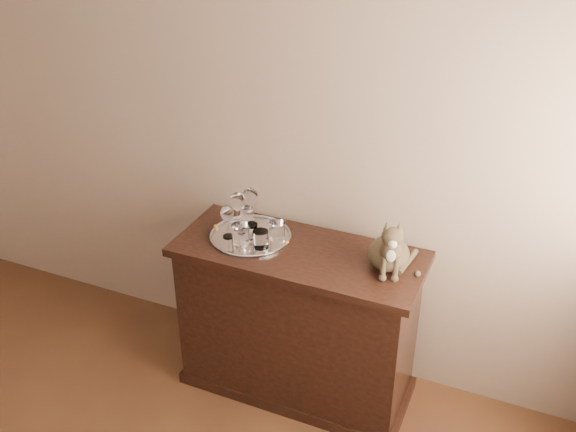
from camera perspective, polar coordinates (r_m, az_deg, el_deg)
name	(u,v)px	position (r m, az deg, el deg)	size (l,w,h in m)	color
wall_back	(214,112)	(3.32, -6.62, 9.17)	(4.00, 0.10, 2.70)	tan
sideboard	(298,321)	(3.29, 0.87, -9.35)	(1.20, 0.50, 0.85)	black
tray	(251,237)	(3.15, -3.34, -1.85)	(0.40, 0.40, 0.01)	silver
wine_glass_a	(238,211)	(3.17, -4.51, 0.47)	(0.07, 0.07, 0.20)	silver
wine_glass_b	(251,207)	(3.19, -3.34, 0.82)	(0.08, 0.08, 0.21)	silver
wine_glass_c	(228,221)	(3.11, -5.40, -0.48)	(0.06, 0.06, 0.17)	white
wine_glass_d	(247,222)	(3.09, -3.63, -0.52)	(0.07, 0.07, 0.18)	white
tumbler_a	(261,239)	(3.03, -2.44, -2.06)	(0.08, 0.08, 0.09)	white
tumbler_b	(241,234)	(3.07, -4.24, -1.61)	(0.09, 0.09, 0.10)	white
tumbler_c	(277,231)	(3.10, -0.96, -1.31)	(0.08, 0.08, 0.09)	silver
cat	(390,240)	(2.88, 9.05, -2.09)	(0.28, 0.27, 0.29)	brown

